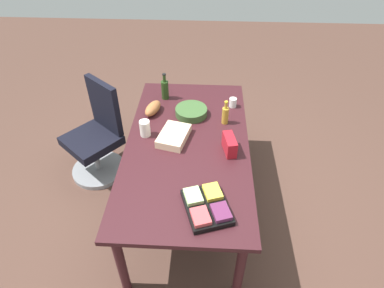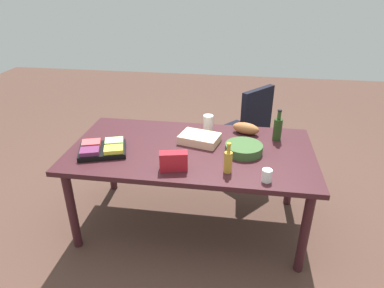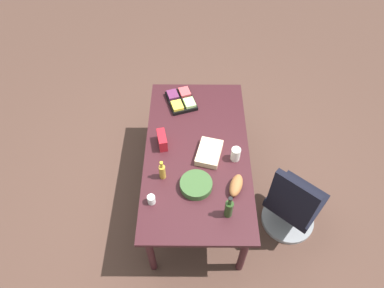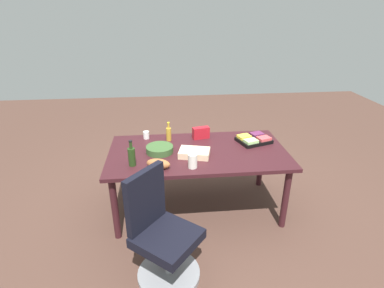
{
  "view_description": "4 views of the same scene",
  "coord_description": "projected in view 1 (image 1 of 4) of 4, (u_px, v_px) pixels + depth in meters",
  "views": [
    {
      "loc": [
        2.1,
        0.15,
        2.55
      ],
      "look_at": [
        0.1,
        0.04,
        0.84
      ],
      "focal_mm": 30.61,
      "sensor_mm": 36.0,
      "label": 1
    },
    {
      "loc": [
        -0.37,
        2.43,
        2.04
      ],
      "look_at": [
        -0.02,
        0.1,
        0.85
      ],
      "focal_mm": 31.93,
      "sensor_mm": 36.0,
      "label": 2
    },
    {
      "loc": [
        -2.08,
        0.04,
        3.46
      ],
      "look_at": [
        0.03,
        0.05,
        0.82
      ],
      "focal_mm": 32.08,
      "sensor_mm": 36.0,
      "label": 3
    },
    {
      "loc": [
        -0.37,
        -2.99,
        2.23
      ],
      "look_at": [
        -0.07,
        -0.0,
        0.85
      ],
      "focal_mm": 28.31,
      "sensor_mm": 36.0,
      "label": 4
    }
  ],
  "objects": [
    {
      "name": "conference_table",
      "position": [
        187.0,
        150.0,
        2.81
      ],
      "size": [
        1.96,
        1.03,
        0.76
      ],
      "color": "#3A171D",
      "rests_on": "ground"
    },
    {
      "name": "wine_bottle",
      "position": [
        165.0,
        89.0,
        3.23
      ],
      "size": [
        0.09,
        0.09,
        0.27
      ],
      "color": "#243D18",
      "rests_on": "conference_table"
    },
    {
      "name": "ground_plane",
      "position": [
        188.0,
        202.0,
        3.25
      ],
      "size": [
        10.0,
        10.0,
        0.0
      ],
      "primitive_type": "plane",
      "color": "#51362D"
    },
    {
      "name": "chip_bag_red",
      "position": [
        229.0,
        145.0,
        2.64
      ],
      "size": [
        0.21,
        0.12,
        0.14
      ],
      "primitive_type": "cube",
      "rotation": [
        0.0,
        0.0,
        0.21
      ],
      "color": "#B51A25",
      "rests_on": "conference_table"
    },
    {
      "name": "bread_loaf",
      "position": [
        153.0,
        108.0,
        3.07
      ],
      "size": [
        0.26,
        0.18,
        0.1
      ],
      "primitive_type": "ellipsoid",
      "rotation": [
        0.0,
        0.0,
        -0.32
      ],
      "color": "#A66336",
      "rests_on": "conference_table"
    },
    {
      "name": "sheet_cake",
      "position": [
        174.0,
        136.0,
        2.78
      ],
      "size": [
        0.36,
        0.29,
        0.07
      ],
      "primitive_type": "cube",
      "rotation": [
        0.0,
        0.0,
        -0.25
      ],
      "color": "beige",
      "rests_on": "conference_table"
    },
    {
      "name": "dressing_bottle",
      "position": [
        225.0,
        115.0,
        2.93
      ],
      "size": [
        0.07,
        0.07,
        0.23
      ],
      "color": "gold",
      "rests_on": "conference_table"
    },
    {
      "name": "paper_cup",
      "position": [
        233.0,
        103.0,
        3.16
      ],
      "size": [
        0.07,
        0.07,
        0.09
      ],
      "primitive_type": "cylinder",
      "rotation": [
        0.0,
        0.0,
        -0.07
      ],
      "color": "white",
      "rests_on": "conference_table"
    },
    {
      "name": "office_chair",
      "position": [
        97.0,
        141.0,
        3.36
      ],
      "size": [
        0.68,
        0.68,
        1.02
      ],
      "color": "gray",
      "rests_on": "ground"
    },
    {
      "name": "mayo_jar",
      "position": [
        145.0,
        128.0,
        2.8
      ],
      "size": [
        0.1,
        0.1,
        0.14
      ],
      "primitive_type": "cylinder",
      "rotation": [
        0.0,
        0.0,
        0.1
      ],
      "color": "white",
      "rests_on": "conference_table"
    },
    {
      "name": "fruit_platter",
      "position": [
        207.0,
        206.0,
        2.21
      ],
      "size": [
        0.43,
        0.38,
        0.07
      ],
      "color": "black",
      "rests_on": "conference_table"
    },
    {
      "name": "salad_bowl",
      "position": [
        191.0,
        112.0,
        3.06
      ],
      "size": [
        0.32,
        0.32,
        0.07
      ],
      "primitive_type": "cylinder",
      "rotation": [
        0.0,
        0.0,
        -0.08
      ],
      "color": "#395A2D",
      "rests_on": "conference_table"
    }
  ]
}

